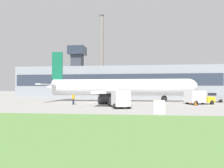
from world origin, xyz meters
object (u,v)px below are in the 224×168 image
(airplane, at_px, (117,88))
(fuel_truck, at_px, (119,99))
(baggage_truck, at_px, (198,98))
(ground_crew_person, at_px, (73,99))
(pushback_tug, at_px, (212,98))

(airplane, relative_size, fuel_truck, 5.14)
(baggage_truck, bearing_deg, ground_crew_person, -171.22)
(airplane, height_order, fuel_truck, airplane)
(airplane, bearing_deg, ground_crew_person, -120.42)
(ground_crew_person, bearing_deg, fuel_truck, -32.33)
(airplane, height_order, pushback_tug, airplane)
(baggage_truck, height_order, fuel_truck, fuel_truck)
(airplane, distance_m, baggage_truck, 15.78)
(pushback_tug, xyz_separation_m, ground_crew_person, (-24.27, -9.67, 0.13))
(pushback_tug, distance_m, ground_crew_person, 26.12)
(fuel_truck, distance_m, ground_crew_person, 9.33)
(pushback_tug, bearing_deg, fuel_truck, -138.18)
(baggage_truck, relative_size, fuel_truck, 0.82)
(fuel_truck, bearing_deg, baggage_truck, 33.74)
(baggage_truck, relative_size, ground_crew_person, 2.72)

